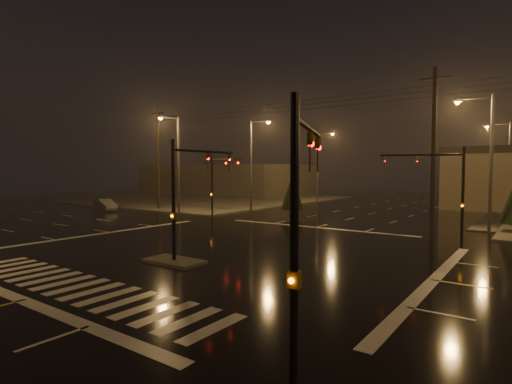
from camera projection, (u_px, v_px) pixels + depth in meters
ground at (227, 250)px, 22.72m from camera, size 140.00×140.00×0.00m
sidewalk_nw at (203, 198)px, 64.51m from camera, size 36.00×36.00×0.12m
median_island at (174, 261)px, 19.46m from camera, size 3.00×1.60×0.15m
crosswalk at (77, 287)px, 15.41m from camera, size 15.00×2.60×0.01m
stop_bar_near at (23, 300)px, 13.78m from camera, size 16.00×0.50×0.01m
stop_bar_far at (315, 227)px, 31.65m from camera, size 16.00×0.50×0.01m
commercial_block at (226, 180)px, 77.02m from camera, size 30.00×18.00×5.60m
signal_mast_median at (187, 185)px, 20.03m from camera, size 0.25×4.59×6.00m
signal_mast_ne at (445, 182)px, 25.24m from camera, size 4.84×1.86×6.00m
signal_mast_nw at (218, 179)px, 36.27m from camera, size 4.84×1.86×6.00m
signal_mast_se at (301, 206)px, 8.66m from camera, size 1.55×3.87×6.00m
streetlight_1 at (253, 159)px, 43.53m from camera, size 2.77×0.32×10.00m
streetlight_2 at (319, 162)px, 56.53m from camera, size 2.77×0.32×10.00m
streetlight_3 at (486, 153)px, 28.91m from camera, size 2.77×0.32×10.00m
streetlight_4 at (506, 159)px, 45.16m from camera, size 2.77×0.32×10.00m
streetlight_5 at (176, 158)px, 40.79m from camera, size 0.32×2.77×10.00m
utility_pole_0 at (158, 157)px, 46.55m from camera, size 2.20×0.32×12.00m
utility_pole_1 at (433, 148)px, 29.12m from camera, size 2.20×0.32×12.00m
conifer_3 at (292, 192)px, 39.12m from camera, size 2.22×2.22×4.17m
car_crossing at (105, 205)px, 45.14m from camera, size 4.25×2.26×1.33m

